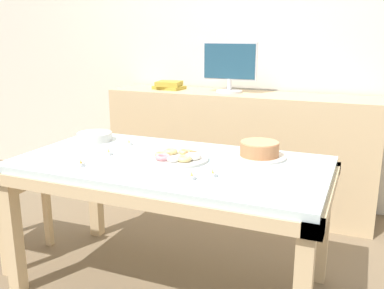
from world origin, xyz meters
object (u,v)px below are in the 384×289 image
Objects in this scene: book_stack at (169,85)px; cake_chocolate_round at (259,151)px; tealight_centre at (213,174)px; tealight_near_front at (192,177)px; computer_monitor at (230,67)px; plate_stack at (95,137)px; tealight_left_edge at (81,164)px; tealight_right_edge at (109,153)px; tealight_near_cakes at (129,143)px; pastry_platter at (177,157)px.

book_stack is 1.43m from cake_chocolate_round.
tealight_near_front is at bearing -136.57° from tealight_centre.
computer_monitor reaches higher than tealight_centre.
cake_chocolate_round is at bearing 72.48° from tealight_centre.
tealight_near_front is (0.82, -0.43, -0.01)m from plate_stack.
tealight_near_front is at bearing -113.29° from cake_chocolate_round.
cake_chocolate_round reaches higher than tealight_centre.
tealight_centre is at bearing -21.95° from plate_stack.
tealight_centre is (0.65, 0.10, 0.00)m from tealight_left_edge.
tealight_centre is at bearing 8.88° from tealight_left_edge.
tealight_right_edge is 1.00× the size of tealight_near_cakes.
computer_monitor reaches higher than pastry_platter.
tealight_right_edge is (-0.56, 0.19, 0.00)m from tealight_near_front.
tealight_near_cakes is at bearing 89.33° from tealight_left_edge.
book_stack is 1.31m from tealight_right_edge.
tealight_right_edge is at bearing 169.32° from tealight_centre.
cake_chocolate_round is at bearing 32.09° from tealight_left_edge.
cake_chocolate_round is at bearing 28.35° from pastry_platter.
tealight_centre is at bearing -10.68° from tealight_right_edge.
plate_stack is 5.25× the size of tealight_near_cakes.
plate_stack is at bearing 176.61° from tealight_near_cakes.
tealight_right_edge is at bearing -171.30° from pastry_platter.
computer_monitor reaches higher than book_stack.
plate_stack reaches higher than pastry_platter.
cake_chocolate_round is 7.14× the size of tealight_near_cakes.
plate_stack reaches higher than tealight_near_front.
tealight_right_edge and tealight_near_cakes have the same top height.
book_stack is 6.35× the size of tealight_near_front.
tealight_near_cakes is at bearing 92.31° from tealight_right_edge.
pastry_platter is 0.38m from tealight_right_edge.
tealight_left_edge is (-0.28, -1.49, -0.37)m from computer_monitor.
tealight_right_edge is at bearing -79.06° from book_stack.
pastry_platter is at bearing 126.52° from tealight_near_front.
tealight_near_cakes is (-0.65, 0.35, 0.00)m from tealight_centre.
tealight_left_edge is at bearing -62.10° from plate_stack.
book_stack is 0.89× the size of cake_chocolate_round.
computer_monitor is 1.27m from pastry_platter.
tealight_left_edge is (0.23, -1.49, -0.22)m from book_stack.
tealight_right_edge is at bearing 86.30° from tealight_left_edge.
pastry_platter is at bearing 8.70° from tealight_right_edge.
cake_chocolate_round is 7.14× the size of tealight_centre.
tealight_near_front is 1.00× the size of tealight_near_cakes.
book_stack reaches higher than tealight_left_edge.
cake_chocolate_round is 0.80m from tealight_right_edge.
tealight_centre and tealight_near_front have the same top height.
plate_stack is 5.25× the size of tealight_centre.
pastry_platter is at bearing -84.60° from computer_monitor.
cake_chocolate_round is 1.02m from plate_stack.
tealight_left_edge is 1.00× the size of tealight_near_cakes.
computer_monitor is at bearing 62.87° from plate_stack.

